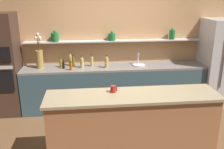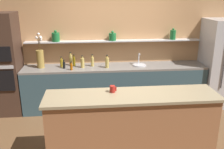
{
  "view_description": "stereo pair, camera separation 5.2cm",
  "coord_description": "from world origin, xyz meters",
  "px_view_note": "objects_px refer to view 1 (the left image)",
  "views": [
    {
      "loc": [
        -0.63,
        -3.7,
        2.38
      ],
      "look_at": [
        -0.2,
        0.36,
        1.03
      ],
      "focal_mm": 40.0,
      "sensor_mm": 36.0,
      "label": 1
    },
    {
      "loc": [
        -0.58,
        -3.7,
        2.38
      ],
      "look_at": [
        -0.2,
        0.36,
        1.03
      ],
      "focal_mm": 40.0,
      "sensor_mm": 36.0,
      "label": 2
    }
  ],
  "objects_px": {
    "bottle_spirit_3": "(70,60)",
    "bottle_sauce_5": "(71,67)",
    "sink_fixture": "(139,64)",
    "oven_tower": "(2,65)",
    "bottle_spirit_2": "(107,62)",
    "bottle_sauce_0": "(63,65)",
    "flower_vase": "(39,57)",
    "bottle_oil_7": "(61,63)",
    "coffee_mug": "(113,89)",
    "bottle_spirit_4": "(82,63)",
    "bottle_oil_1": "(73,62)",
    "refrigerator": "(220,63)",
    "bottle_spirit_6": "(92,61)"
  },
  "relations": [
    {
      "from": "oven_tower",
      "to": "bottle_spirit_2",
      "type": "height_order",
      "value": "oven_tower"
    },
    {
      "from": "oven_tower",
      "to": "bottle_oil_7",
      "type": "relative_size",
      "value": 9.41
    },
    {
      "from": "bottle_spirit_2",
      "to": "bottle_spirit_3",
      "type": "distance_m",
      "value": 0.79
    },
    {
      "from": "bottle_spirit_3",
      "to": "bottle_spirit_6",
      "type": "bearing_deg",
      "value": -15.14
    },
    {
      "from": "bottle_spirit_3",
      "to": "oven_tower",
      "type": "bearing_deg",
      "value": -172.65
    },
    {
      "from": "refrigerator",
      "to": "coffee_mug",
      "type": "relative_size",
      "value": 19.06
    },
    {
      "from": "flower_vase",
      "to": "bottle_oil_7",
      "type": "distance_m",
      "value": 0.43
    },
    {
      "from": "refrigerator",
      "to": "bottle_oil_7",
      "type": "xyz_separation_m",
      "value": [
        -3.37,
        0.09,
        0.07
      ]
    },
    {
      "from": "oven_tower",
      "to": "bottle_spirit_4",
      "type": "relative_size",
      "value": 8.01
    },
    {
      "from": "bottle_spirit_4",
      "to": "bottle_spirit_6",
      "type": "distance_m",
      "value": 0.22
    },
    {
      "from": "sink_fixture",
      "to": "bottle_sauce_0",
      "type": "relative_size",
      "value": 1.5
    },
    {
      "from": "bottle_oil_7",
      "to": "bottle_sauce_5",
      "type": "bearing_deg",
      "value": -48.17
    },
    {
      "from": "coffee_mug",
      "to": "bottle_oil_1",
      "type": "bearing_deg",
      "value": 110.02
    },
    {
      "from": "oven_tower",
      "to": "bottle_spirit_2",
      "type": "distance_m",
      "value": 2.06
    },
    {
      "from": "oven_tower",
      "to": "bottle_sauce_0",
      "type": "bearing_deg",
      "value": -2.69
    },
    {
      "from": "bottle_spirit_3",
      "to": "bottle_sauce_5",
      "type": "bearing_deg",
      "value": -85.23
    },
    {
      "from": "sink_fixture",
      "to": "bottle_oil_7",
      "type": "relative_size",
      "value": 1.25
    },
    {
      "from": "coffee_mug",
      "to": "flower_vase",
      "type": "bearing_deg",
      "value": 127.58
    },
    {
      "from": "bottle_sauce_0",
      "to": "bottle_oil_7",
      "type": "bearing_deg",
      "value": 117.09
    },
    {
      "from": "bottle_oil_7",
      "to": "coffee_mug",
      "type": "height_order",
      "value": "bottle_oil_7"
    },
    {
      "from": "bottle_spirit_3",
      "to": "bottle_oil_7",
      "type": "relative_size",
      "value": 1.3
    },
    {
      "from": "oven_tower",
      "to": "flower_vase",
      "type": "bearing_deg",
      "value": 3.25
    },
    {
      "from": "bottle_oil_1",
      "to": "bottle_spirit_2",
      "type": "xyz_separation_m",
      "value": [
        0.67,
        -0.18,
        0.01
      ]
    },
    {
      "from": "sink_fixture",
      "to": "bottle_oil_1",
      "type": "height_order",
      "value": "sink_fixture"
    },
    {
      "from": "sink_fixture",
      "to": "flower_vase",
      "type": "bearing_deg",
      "value": 179.21
    },
    {
      "from": "bottle_sauce_5",
      "to": "refrigerator",
      "type": "bearing_deg",
      "value": 2.56
    },
    {
      "from": "bottle_spirit_4",
      "to": "bottle_oil_7",
      "type": "xyz_separation_m",
      "value": [
        -0.43,
        0.09,
        -0.02
      ]
    },
    {
      "from": "bottle_spirit_3",
      "to": "coffee_mug",
      "type": "distance_m",
      "value": 1.95
    },
    {
      "from": "bottle_sauce_0",
      "to": "bottle_sauce_5",
      "type": "bearing_deg",
      "value": -38.57
    },
    {
      "from": "bottle_spirit_2",
      "to": "coffee_mug",
      "type": "relative_size",
      "value": 2.71
    },
    {
      "from": "bottle_oil_7",
      "to": "bottle_oil_1",
      "type": "bearing_deg",
      "value": 7.0
    },
    {
      "from": "bottle_spirit_2",
      "to": "oven_tower",
      "type": "bearing_deg",
      "value": 177.52
    },
    {
      "from": "bottle_spirit_4",
      "to": "coffee_mug",
      "type": "xyz_separation_m",
      "value": [
        0.46,
        -1.61,
        0.04
      ]
    },
    {
      "from": "sink_fixture",
      "to": "coffee_mug",
      "type": "height_order",
      "value": "sink_fixture"
    },
    {
      "from": "bottle_spirit_6",
      "to": "flower_vase",
      "type": "bearing_deg",
      "value": -179.58
    },
    {
      "from": "flower_vase",
      "to": "bottle_oil_1",
      "type": "relative_size",
      "value": 2.92
    },
    {
      "from": "bottle_spirit_6",
      "to": "bottle_oil_1",
      "type": "bearing_deg",
      "value": 173.86
    },
    {
      "from": "bottle_sauce_0",
      "to": "bottle_spirit_6",
      "type": "distance_m",
      "value": 0.58
    },
    {
      "from": "refrigerator",
      "to": "coffee_mug",
      "type": "xyz_separation_m",
      "value": [
        -2.49,
        -1.61,
        0.14
      ]
    },
    {
      "from": "sink_fixture",
      "to": "bottle_spirit_4",
      "type": "height_order",
      "value": "bottle_spirit_4"
    },
    {
      "from": "sink_fixture",
      "to": "bottle_spirit_3",
      "type": "xyz_separation_m",
      "value": [
        -1.43,
        0.16,
        0.09
      ]
    },
    {
      "from": "refrigerator",
      "to": "flower_vase",
      "type": "distance_m",
      "value": 3.79
    },
    {
      "from": "flower_vase",
      "to": "bottle_sauce_5",
      "type": "relative_size",
      "value": 4.32
    },
    {
      "from": "oven_tower",
      "to": "coffee_mug",
      "type": "distance_m",
      "value": 2.6
    },
    {
      "from": "bottle_oil_7",
      "to": "bottle_spirit_6",
      "type": "bearing_deg",
      "value": -0.89
    },
    {
      "from": "bottle_oil_7",
      "to": "bottle_sauce_0",
      "type": "bearing_deg",
      "value": -62.91
    },
    {
      "from": "flower_vase",
      "to": "bottle_spirit_2",
      "type": "distance_m",
      "value": 1.35
    },
    {
      "from": "bottle_sauce_0",
      "to": "bottle_spirit_3",
      "type": "height_order",
      "value": "bottle_spirit_3"
    },
    {
      "from": "bottle_spirit_3",
      "to": "bottle_spirit_6",
      "type": "xyz_separation_m",
      "value": [
        0.45,
        -0.12,
        -0.02
      ]
    },
    {
      "from": "bottle_sauce_5",
      "to": "bottle_spirit_6",
      "type": "height_order",
      "value": "bottle_spirit_6"
    }
  ]
}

